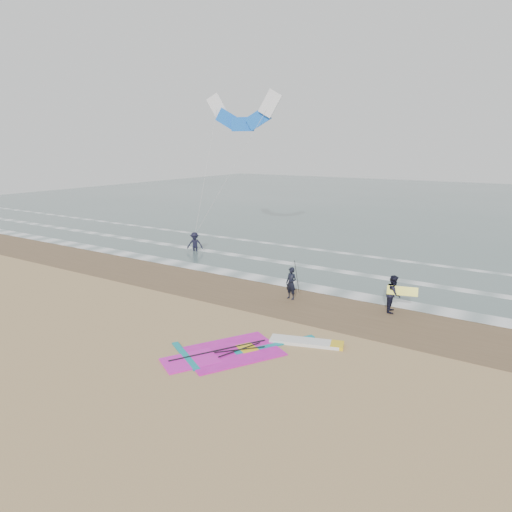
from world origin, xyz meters
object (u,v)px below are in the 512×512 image
Objects in this scene: windsurf_rig at (252,349)px; person_standing at (291,283)px; person_walking at (394,294)px; person_wading at (195,239)px; surf_kite at (243,115)px.

windsurf_rig is 6.04m from person_standing.
windsurf_rig is at bearing 144.20° from person_walking.
person_walking is at bearing -47.84° from person_wading.
surf_kite is at bearing 20.28° from person_wading.
windsurf_rig is 3.29× the size of person_wading.
person_standing reaches higher than windsurf_rig.
windsurf_rig is 3.56× the size of person_standing.
surf_kite is at bearing 49.94° from person_walking.
person_standing is at bearing -58.53° from person_wading.
person_standing is (-1.55, 5.79, 0.76)m from windsurf_rig.
person_wading is at bearing 62.83° from person_walking.
person_walking is 0.98× the size of person_wading.
person_walking is 15.80m from person_wading.
person_walking reaches higher than windsurf_rig.
person_wading is at bearing 164.19° from person_standing.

